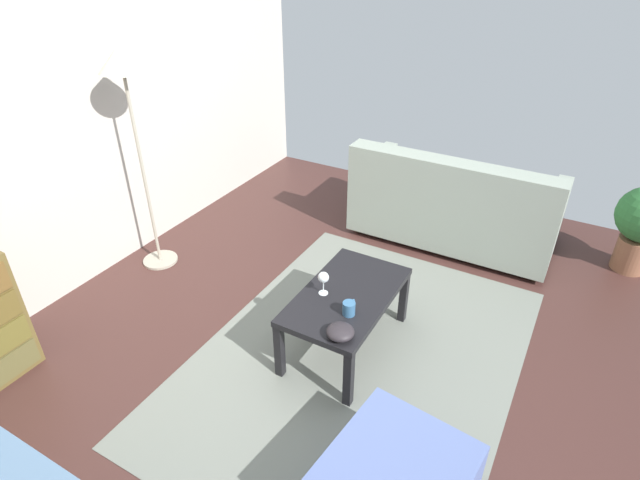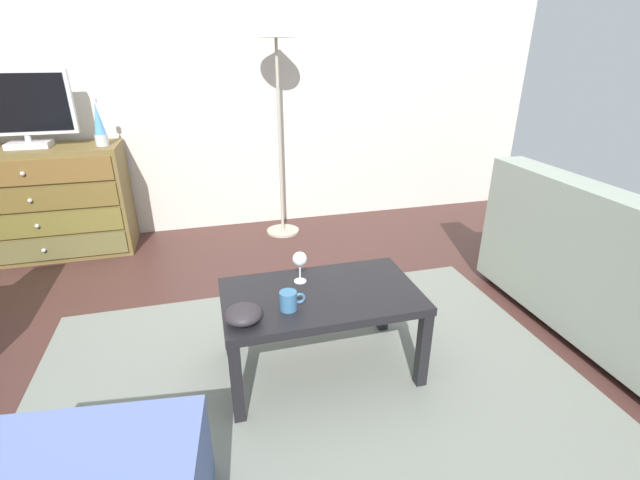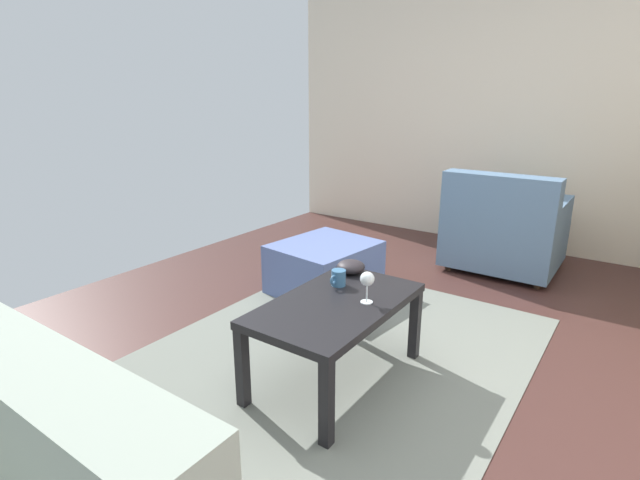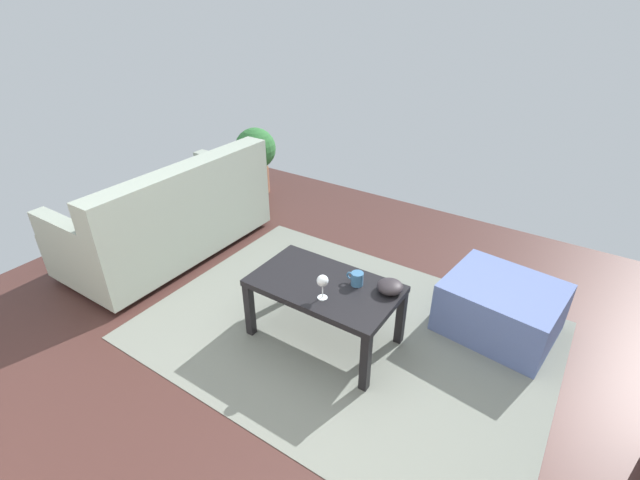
{
  "view_description": "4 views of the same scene",
  "coord_description": "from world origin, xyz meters",
  "px_view_note": "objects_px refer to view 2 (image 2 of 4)",
  "views": [
    {
      "loc": [
        -2.01,
        -1.17,
        2.39
      ],
      "look_at": [
        0.28,
        0.12,
        0.77
      ],
      "focal_mm": 28.6,
      "sensor_mm": 36.0,
      "label": 1
    },
    {
      "loc": [
        -0.18,
        -1.78,
        1.48
      ],
      "look_at": [
        0.26,
        -0.13,
        0.73
      ],
      "focal_mm": 24.64,
      "sensor_mm": 36.0,
      "label": 2
    },
    {
      "loc": [
        2.07,
        1.09,
        1.4
      ],
      "look_at": [
        0.21,
        -0.22,
        0.7
      ],
      "focal_mm": 26.83,
      "sensor_mm": 36.0,
      "label": 3
    },
    {
      "loc": [
        -0.94,
        1.82,
        2.03
      ],
      "look_at": [
        0.2,
        0.1,
        0.85
      ],
      "focal_mm": 25.04,
      "sensor_mm": 36.0,
      "label": 4
    }
  ],
  "objects_px": {
    "dresser": "(44,203)",
    "lava_lamp": "(99,125)",
    "bowl_decorative": "(243,314)",
    "coffee_table": "(321,303)",
    "tv": "(20,107)",
    "couch_large": "(638,286)",
    "wine_glass": "(300,260)",
    "standing_lamp": "(276,48)",
    "mug": "(289,301)"
  },
  "relations": [
    {
      "from": "tv",
      "to": "couch_large",
      "type": "xyz_separation_m",
      "value": [
        3.33,
        -2.07,
        -0.77
      ]
    },
    {
      "from": "couch_large",
      "to": "bowl_decorative",
      "type": "bearing_deg",
      "value": 178.55
    },
    {
      "from": "lava_lamp",
      "to": "bowl_decorative",
      "type": "height_order",
      "value": "lava_lamp"
    },
    {
      "from": "tv",
      "to": "lava_lamp",
      "type": "bearing_deg",
      "value": -7.76
    },
    {
      "from": "lava_lamp",
      "to": "couch_large",
      "type": "distance_m",
      "value": 3.53
    },
    {
      "from": "coffee_table",
      "to": "dresser",
      "type": "bearing_deg",
      "value": 131.84
    },
    {
      "from": "mug",
      "to": "bowl_decorative",
      "type": "relative_size",
      "value": 0.72
    },
    {
      "from": "wine_glass",
      "to": "tv",
      "type": "bearing_deg",
      "value": 132.3
    },
    {
      "from": "mug",
      "to": "bowl_decorative",
      "type": "bearing_deg",
      "value": -167.16
    },
    {
      "from": "bowl_decorative",
      "to": "couch_large",
      "type": "bearing_deg",
      "value": -1.45
    },
    {
      "from": "tv",
      "to": "dresser",
      "type": "bearing_deg",
      "value": -86.07
    },
    {
      "from": "tv",
      "to": "lava_lamp",
      "type": "relative_size",
      "value": 2.08
    },
    {
      "from": "dresser",
      "to": "lava_lamp",
      "type": "height_order",
      "value": "lava_lamp"
    },
    {
      "from": "coffee_table",
      "to": "couch_large",
      "type": "distance_m",
      "value": 1.68
    },
    {
      "from": "tv",
      "to": "standing_lamp",
      "type": "distance_m",
      "value": 1.84
    },
    {
      "from": "dresser",
      "to": "lava_lamp",
      "type": "relative_size",
      "value": 3.59
    },
    {
      "from": "dresser",
      "to": "lava_lamp",
      "type": "xyz_separation_m",
      "value": [
        0.49,
        -0.04,
        0.56
      ]
    },
    {
      "from": "dresser",
      "to": "coffee_table",
      "type": "height_order",
      "value": "dresser"
    },
    {
      "from": "wine_glass",
      "to": "mug",
      "type": "relative_size",
      "value": 1.38
    },
    {
      "from": "mug",
      "to": "couch_large",
      "type": "relative_size",
      "value": 0.07
    },
    {
      "from": "tv",
      "to": "mug",
      "type": "distance_m",
      "value": 2.55
    },
    {
      "from": "dresser",
      "to": "couch_large",
      "type": "relative_size",
      "value": 0.7
    },
    {
      "from": "mug",
      "to": "tv",
      "type": "bearing_deg",
      "value": 127.02
    },
    {
      "from": "dresser",
      "to": "lava_lamp",
      "type": "bearing_deg",
      "value": -5.06
    },
    {
      "from": "lava_lamp",
      "to": "wine_glass",
      "type": "height_order",
      "value": "lava_lamp"
    },
    {
      "from": "wine_glass",
      "to": "couch_large",
      "type": "bearing_deg",
      "value": -10.62
    },
    {
      "from": "wine_glass",
      "to": "lava_lamp",
      "type": "bearing_deg",
      "value": 123.11
    },
    {
      "from": "lava_lamp",
      "to": "standing_lamp",
      "type": "bearing_deg",
      "value": -0.22
    },
    {
      "from": "standing_lamp",
      "to": "bowl_decorative",
      "type": "bearing_deg",
      "value": -104.75
    },
    {
      "from": "lava_lamp",
      "to": "dresser",
      "type": "bearing_deg",
      "value": 174.94
    },
    {
      "from": "dresser",
      "to": "tv",
      "type": "bearing_deg",
      "value": 93.93
    },
    {
      "from": "tv",
      "to": "bowl_decorative",
      "type": "relative_size",
      "value": 4.33
    },
    {
      "from": "dresser",
      "to": "wine_glass",
      "type": "relative_size",
      "value": 7.55
    },
    {
      "from": "tv",
      "to": "coffee_table",
      "type": "distance_m",
      "value": 2.61
    },
    {
      "from": "dresser",
      "to": "standing_lamp",
      "type": "distance_m",
      "value": 2.09
    },
    {
      "from": "mug",
      "to": "standing_lamp",
      "type": "bearing_deg",
      "value": 80.69
    },
    {
      "from": "coffee_table",
      "to": "tv",
      "type": "bearing_deg",
      "value": 131.5
    },
    {
      "from": "lava_lamp",
      "to": "coffee_table",
      "type": "distance_m",
      "value": 2.23
    },
    {
      "from": "tv",
      "to": "mug",
      "type": "bearing_deg",
      "value": -52.98
    },
    {
      "from": "wine_glass",
      "to": "mug",
      "type": "distance_m",
      "value": 0.26
    },
    {
      "from": "wine_glass",
      "to": "bowl_decorative",
      "type": "height_order",
      "value": "wine_glass"
    },
    {
      "from": "dresser",
      "to": "couch_large",
      "type": "distance_m",
      "value": 3.91
    },
    {
      "from": "tv",
      "to": "couch_large",
      "type": "distance_m",
      "value": 4.0
    },
    {
      "from": "standing_lamp",
      "to": "mug",
      "type": "bearing_deg",
      "value": -99.31
    },
    {
      "from": "lava_lamp",
      "to": "wine_glass",
      "type": "relative_size",
      "value": 2.1
    },
    {
      "from": "dresser",
      "to": "bowl_decorative",
      "type": "distance_m",
      "value": 2.38
    },
    {
      "from": "bowl_decorative",
      "to": "couch_large",
      "type": "height_order",
      "value": "couch_large"
    },
    {
      "from": "bowl_decorative",
      "to": "lava_lamp",
      "type": "bearing_deg",
      "value": 112.12
    },
    {
      "from": "mug",
      "to": "bowl_decorative",
      "type": "distance_m",
      "value": 0.21
    },
    {
      "from": "dresser",
      "to": "mug",
      "type": "height_order",
      "value": "dresser"
    }
  ]
}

